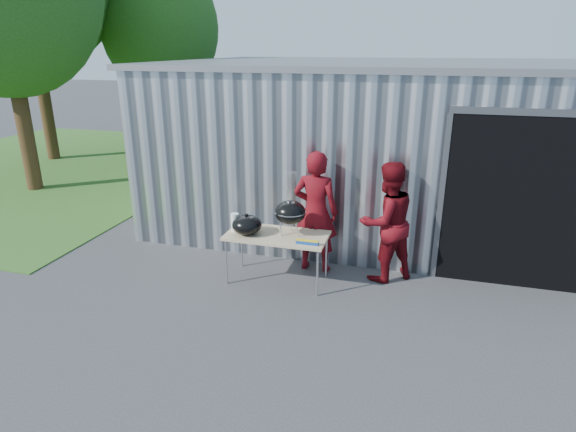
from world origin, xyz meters
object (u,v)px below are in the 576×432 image
(folding_table, at_px, (277,237))
(person_cook, at_px, (316,212))
(person_bystander, at_px, (387,222))
(kettle_grill, at_px, (290,208))

(folding_table, relative_size, person_cook, 0.78)
(person_bystander, bearing_deg, kettle_grill, -18.97)
(kettle_grill, bearing_deg, person_bystander, 19.20)
(person_cook, bearing_deg, folding_table, 52.58)
(folding_table, bearing_deg, person_bystander, 18.79)
(folding_table, height_order, person_bystander, person_bystander)
(kettle_grill, distance_m, person_cook, 0.60)
(kettle_grill, bearing_deg, folding_table, -164.24)
(kettle_grill, bearing_deg, person_cook, 61.42)
(kettle_grill, xyz_separation_m, person_bystander, (1.36, 0.47, -0.25))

